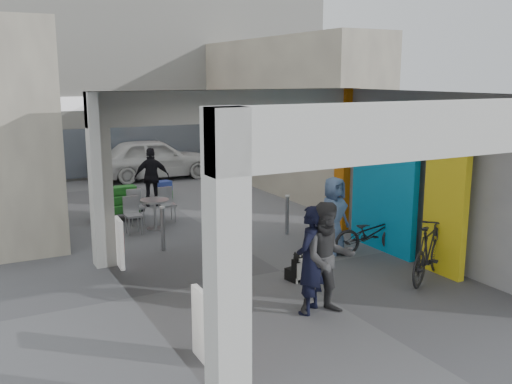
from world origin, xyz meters
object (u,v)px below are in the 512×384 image
border_collie (296,269)px  man_crates (152,177)px  man_with_dog (310,260)px  man_back_turned (328,258)px  man_elderly (334,215)px  bicycle_rear (429,252)px  bicycle_front (371,233)px  white_van (154,158)px  cafe_set (147,214)px  produce_stand (117,207)px

border_collie → man_crates: bearing=82.8°
man_with_dog → man_back_turned: (0.24, -0.16, 0.03)m
man_elderly → bicycle_rear: bearing=-90.8°
man_back_turned → bicycle_front: (2.64, 2.18, -0.47)m
man_with_dog → bicycle_front: man_with_dog is taller
bicycle_rear → white_van: (-1.27, 12.82, 0.21)m
border_collie → bicycle_rear: size_ratio=0.34×
man_elderly → bicycle_rear: man_elderly is taller
man_back_turned → man_crates: bearing=104.8°
man_with_dog → man_crates: (0.10, 8.67, -0.02)m
cafe_set → white_van: size_ratio=0.34×
man_elderly → bicycle_rear: 2.31m
cafe_set → bicycle_rear: bicycle_rear is taller
border_collie → man_crates: size_ratio=0.35×
bicycle_rear → man_elderly: bearing=-13.6°
border_collie → bicycle_front: size_ratio=0.36×
man_crates → cafe_set: bearing=81.5°
man_with_dog → bicycle_front: size_ratio=1.04×
man_elderly → cafe_set: bearing=109.5°
man_elderly → bicycle_front: man_elderly is taller
man_with_dog → man_elderly: man_with_dog is taller
border_collie → produce_stand: bearing=95.3°
bicycle_front → man_crates: bearing=31.8°
border_collie → man_back_turned: 1.62m
man_with_dog → bicycle_front: 3.55m
man_elderly → man_crates: man_crates is taller
border_collie → bicycle_rear: (2.27, -1.05, 0.31)m
produce_stand → man_elderly: bearing=-34.1°
produce_stand → man_crates: bearing=62.6°
cafe_set → man_with_dog: man_with_dog is taller
produce_stand → cafe_set: bearing=-43.8°
man_elderly → man_crates: bearing=91.7°
produce_stand → man_back_turned: (1.48, -7.68, 0.58)m
produce_stand → white_van: size_ratio=0.29×
produce_stand → man_with_dog: 7.64m
cafe_set → border_collie: (1.30, -5.15, -0.08)m
man_back_turned → white_van: bearing=98.2°
man_back_turned → white_van: size_ratio=0.41×
man_with_dog → man_back_turned: bearing=107.8°
bicycle_front → cafe_set: bearing=48.6°
man_with_dog → bicycle_rear: size_ratio=0.97×
border_collie → man_with_dog: man_with_dog is taller
border_collie → bicycle_front: bicycle_front is taller
cafe_set → man_back_turned: size_ratio=0.81×
man_back_turned → man_crates: 8.83m
bicycle_rear → white_van: white_van is taller
man_crates → white_van: (1.45, 4.38, -0.10)m
man_crates → border_collie: bearing=105.8°
man_elderly → produce_stand: bearing=107.2°
cafe_set → bicycle_rear: size_ratio=0.82×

